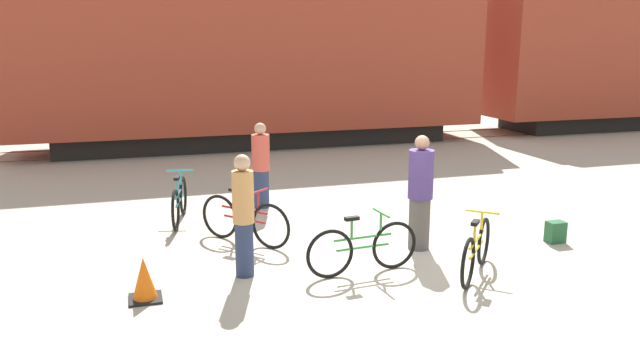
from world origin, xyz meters
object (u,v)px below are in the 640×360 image
object	(u,v)px
person_in_tan	(243,215)
backpack	(555,232)
bicycle_yellow	(476,250)
person_in_red	(261,166)
freight_train	(255,42)
person_in_purple	(420,193)
bicycle_teal	(179,201)
bicycle_green	(363,248)
traffic_cone	(144,280)
bicycle_maroon	(245,220)

from	to	relation	value
person_in_tan	backpack	bearing A→B (deg)	-60.18
bicycle_yellow	person_in_red	distance (m)	4.78
person_in_red	backpack	bearing A→B (deg)	162.45
freight_train	person_in_red	size ratio (longest dim) A/B	26.55
bicycle_yellow	person_in_purple	size ratio (longest dim) A/B	0.72
bicycle_teal	person_in_tan	world-z (taller)	person_in_tan
bicycle_teal	person_in_tan	distance (m)	2.94
bicycle_teal	person_in_purple	xyz separation A→B (m)	(3.38, -2.51, 0.50)
bicycle_green	traffic_cone	xyz separation A→B (m)	(-2.88, -0.05, -0.11)
bicycle_teal	backpack	size ratio (longest dim) A/B	4.98
person_in_purple	person_in_tan	distance (m)	2.77
bicycle_teal	bicycle_maroon	bearing A→B (deg)	-59.15
bicycle_green	traffic_cone	size ratio (longest dim) A/B	3.01
person_in_purple	bicycle_green	bearing A→B (deg)	-37.43
backpack	freight_train	bearing A→B (deg)	104.24
person_in_tan	traffic_cone	bearing A→B (deg)	138.39
bicycle_maroon	traffic_cone	xyz separation A→B (m)	(-1.57, -1.79, -0.12)
bicycle_green	backpack	world-z (taller)	bicycle_green
bicycle_green	person_in_purple	size ratio (longest dim) A/B	0.94
bicycle_yellow	bicycle_maroon	bearing A→B (deg)	140.32
freight_train	person_in_red	world-z (taller)	freight_train
person_in_tan	freight_train	bearing A→B (deg)	17.97
freight_train	person_in_red	distance (m)	7.54
freight_train	person_in_red	xyz separation A→B (m)	(-1.34, -7.07, -2.23)
bicycle_maroon	backpack	bearing A→B (deg)	-16.60
person_in_purple	traffic_cone	bearing A→B (deg)	-57.80
person_in_tan	backpack	xyz separation A→B (m)	(4.95, -0.04, -0.69)
freight_train	backpack	xyz separation A→B (m)	(2.66, -10.50, -2.87)
bicycle_yellow	person_in_tan	world-z (taller)	person_in_tan
bicycle_teal	person_in_purple	distance (m)	4.23
bicycle_yellow	person_in_purple	world-z (taller)	person_in_purple
bicycle_green	person_in_red	bearing A→B (deg)	99.29
bicycle_green	freight_train	bearing A→B (deg)	86.19
person_in_tan	traffic_cone	size ratio (longest dim) A/B	3.05
bicycle_green	bicycle_maroon	size ratio (longest dim) A/B	1.24
bicycle_yellow	person_in_purple	distance (m)	1.36
bicycle_green	backpack	bearing A→B (deg)	5.86
bicycle_maroon	person_in_tan	size ratio (longest dim) A/B	0.80
person_in_red	backpack	distance (m)	5.30
bicycle_maroon	person_in_red	world-z (taller)	person_in_red
bicycle_teal	bicycle_maroon	size ratio (longest dim) A/B	1.27
freight_train	bicycle_yellow	distance (m)	11.70
freight_train	bicycle_green	xyz separation A→B (m)	(-0.72, -10.84, -2.68)
bicycle_maroon	backpack	world-z (taller)	bicycle_maroon
bicycle_green	person_in_purple	distance (m)	1.48
freight_train	bicycle_green	distance (m)	11.19
person_in_tan	traffic_cone	world-z (taller)	person_in_tan
bicycle_green	backpack	xyz separation A→B (m)	(3.39, 0.35, -0.19)
person_in_tan	bicycle_maroon	bearing A→B (deg)	19.82
freight_train	bicycle_green	world-z (taller)	freight_train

